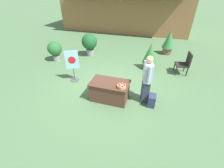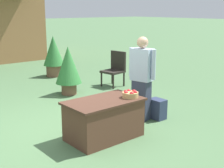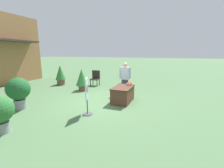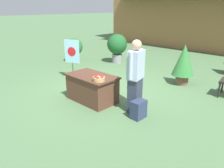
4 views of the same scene
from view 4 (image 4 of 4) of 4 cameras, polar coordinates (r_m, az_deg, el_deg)
The scene contains 10 objects.
ground_plane at distance 6.59m, azimuth -1.33°, elevation -1.60°, with size 120.00×120.00×0.00m, color #4C7047.
storefront_building at distance 15.04m, azimuth 21.47°, elevation 18.51°, with size 10.83×4.40×4.85m.
display_table at distance 5.77m, azimuth -5.21°, elevation -1.06°, with size 1.35×0.80×0.70m.
apple_basket at distance 5.20m, azimuth -3.43°, elevation 1.42°, with size 0.29×0.29×0.13m.
person_visitor at distance 5.00m, azimuth 6.14°, elevation 1.96°, with size 0.35×0.60×1.71m.
backpack at distance 4.95m, azimuth 6.92°, elevation -6.60°, with size 0.24×0.34×0.42m.
poster_board at distance 7.52m, azimuth -10.33°, elevation 6.55°, with size 0.50×0.36×1.35m.
potted_plant_near_right at distance 9.72m, azimuth 1.34°, elevation 10.00°, with size 0.88×0.88×1.26m.
potted_plant_far_left at distance 7.26m, azimuth 18.24°, elevation 5.52°, with size 0.69×0.69×1.29m.
potted_plant_far_right at distance 10.03m, azimuth -9.81°, elevation 9.25°, with size 0.75×0.75×1.06m.
Camera 4 is at (4.36, -4.32, 2.38)m, focal length 35.00 mm.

